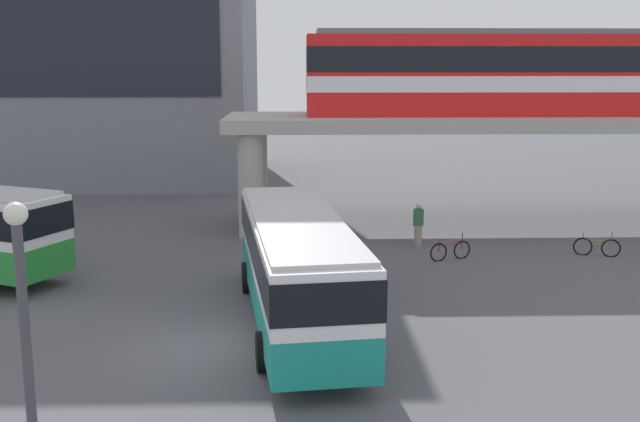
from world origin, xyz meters
The scene contains 10 objects.
ground_plane centered at (0.00, 10.00, 0.00)m, with size 120.00×120.00×0.00m, color #515156.
station_building centered at (-13.29, 31.74, 10.45)m, with size 25.18×15.42×20.89m.
elevated_platform centered at (15.91, 15.35, 4.44)m, with size 33.58×6.14×5.13m.
train centered at (14.01, 15.35, 7.10)m, with size 22.48×2.96×3.84m.
bus_main centered at (2.31, 1.59, 1.99)m, with size 3.89×11.27×3.22m.
bicycle_red centered at (8.23, 8.86, 0.36)m, with size 1.69×0.69×1.04m.
bicycle_brown centered at (14.12, 9.27, 0.36)m, with size 1.73×0.59×1.04m.
pedestrian_walking_across centered at (7.34, 11.12, 0.86)m, with size 0.46×0.38×1.81m.
pedestrian_by_bike_rack centered at (1.61, 9.74, 0.78)m, with size 0.47×0.45×1.67m.
lamp_post centered at (-1.86, -7.96, 3.25)m, with size 0.36×0.36×5.41m.
Camera 1 is at (2.35, -19.03, 7.41)m, focal length 42.04 mm.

